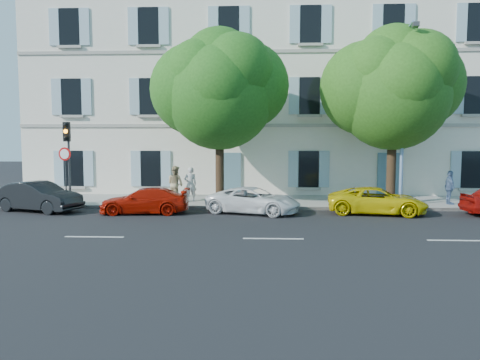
{
  "coord_description": "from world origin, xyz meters",
  "views": [
    {
      "loc": [
        -0.39,
        -19.21,
        3.32
      ],
      "look_at": [
        -1.38,
        2.0,
        1.4
      ],
      "focal_mm": 35.0,
      "sensor_mm": 36.0,
      "label": 1
    }
  ],
  "objects_px": {
    "car_white_coupe": "(253,200)",
    "street_lamp": "(404,106)",
    "car_red_coupe": "(145,201)",
    "car_dark_sedan": "(38,197)",
    "pedestrian_a": "(190,184)",
    "pedestrian_b": "(175,184)",
    "tree_left": "(219,95)",
    "car_yellow_supercar": "(377,201)",
    "road_sign": "(65,163)",
    "tree_right": "(393,94)",
    "pedestrian_c": "(450,188)",
    "traffic_light": "(68,145)"
  },
  "relations": [
    {
      "from": "car_red_coupe",
      "to": "car_white_coupe",
      "type": "xyz_separation_m",
      "value": [
        4.78,
        0.28,
        0.01
      ]
    },
    {
      "from": "car_dark_sedan",
      "to": "tree_right",
      "type": "bearing_deg",
      "value": -64.19
    },
    {
      "from": "road_sign",
      "to": "pedestrian_b",
      "type": "distance_m",
      "value": 5.29
    },
    {
      "from": "car_white_coupe",
      "to": "street_lamp",
      "type": "xyz_separation_m",
      "value": [
        6.85,
        1.42,
        4.19
      ]
    },
    {
      "from": "tree_left",
      "to": "street_lamp",
      "type": "xyz_separation_m",
      "value": [
        8.49,
        -0.28,
        -0.57
      ]
    },
    {
      "from": "car_white_coupe",
      "to": "pedestrian_b",
      "type": "height_order",
      "value": "pedestrian_b"
    },
    {
      "from": "tree_left",
      "to": "pedestrian_b",
      "type": "bearing_deg",
      "value": 162.08
    },
    {
      "from": "tree_right",
      "to": "pedestrian_b",
      "type": "distance_m",
      "value": 11.3
    },
    {
      "from": "car_yellow_supercar",
      "to": "pedestrian_b",
      "type": "bearing_deg",
      "value": 85.17
    },
    {
      "from": "car_dark_sedan",
      "to": "car_red_coupe",
      "type": "xyz_separation_m",
      "value": [
        4.94,
        -0.35,
        -0.11
      ]
    },
    {
      "from": "car_dark_sedan",
      "to": "tree_left",
      "type": "bearing_deg",
      "value": -59.88
    },
    {
      "from": "car_yellow_supercar",
      "to": "street_lamp",
      "type": "bearing_deg",
      "value": -37.3
    },
    {
      "from": "tree_left",
      "to": "street_lamp",
      "type": "relative_size",
      "value": 0.99
    },
    {
      "from": "traffic_light",
      "to": "street_lamp",
      "type": "bearing_deg",
      "value": -0.12
    },
    {
      "from": "road_sign",
      "to": "pedestrian_b",
      "type": "relative_size",
      "value": 1.52
    },
    {
      "from": "car_dark_sedan",
      "to": "pedestrian_a",
      "type": "distance_m",
      "value": 7.03
    },
    {
      "from": "traffic_light",
      "to": "road_sign",
      "type": "bearing_deg",
      "value": -131.8
    },
    {
      "from": "traffic_light",
      "to": "pedestrian_b",
      "type": "relative_size",
      "value": 2.18
    },
    {
      "from": "car_red_coupe",
      "to": "road_sign",
      "type": "distance_m",
      "value": 4.76
    },
    {
      "from": "car_white_coupe",
      "to": "tree_right",
      "type": "xyz_separation_m",
      "value": [
        6.53,
        2.1,
        4.79
      ]
    },
    {
      "from": "traffic_light",
      "to": "pedestrian_b",
      "type": "xyz_separation_m",
      "value": [
        4.96,
        0.98,
        -1.93
      ]
    },
    {
      "from": "car_dark_sedan",
      "to": "pedestrian_a",
      "type": "bearing_deg",
      "value": -49.49
    },
    {
      "from": "car_yellow_supercar",
      "to": "pedestrian_b",
      "type": "height_order",
      "value": "pedestrian_b"
    },
    {
      "from": "pedestrian_b",
      "to": "car_red_coupe",
      "type": "bearing_deg",
      "value": 106.99
    },
    {
      "from": "pedestrian_b",
      "to": "tree_right",
      "type": "bearing_deg",
      "value": -147.27
    },
    {
      "from": "car_red_coupe",
      "to": "street_lamp",
      "type": "xyz_separation_m",
      "value": [
        11.63,
        1.7,
        4.2
      ]
    },
    {
      "from": "pedestrian_a",
      "to": "pedestrian_b",
      "type": "distance_m",
      "value": 0.76
    },
    {
      "from": "car_yellow_supercar",
      "to": "pedestrian_c",
      "type": "height_order",
      "value": "pedestrian_c"
    },
    {
      "from": "tree_left",
      "to": "pedestrian_b",
      "type": "height_order",
      "value": "tree_left"
    },
    {
      "from": "car_dark_sedan",
      "to": "road_sign",
      "type": "distance_m",
      "value": 2.06
    },
    {
      "from": "car_red_coupe",
      "to": "tree_left",
      "type": "height_order",
      "value": "tree_left"
    },
    {
      "from": "car_red_coupe",
      "to": "car_dark_sedan",
      "type": "bearing_deg",
      "value": -96.96
    },
    {
      "from": "car_white_coupe",
      "to": "street_lamp",
      "type": "height_order",
      "value": "street_lamp"
    },
    {
      "from": "car_red_coupe",
      "to": "street_lamp",
      "type": "height_order",
      "value": "street_lamp"
    },
    {
      "from": "tree_left",
      "to": "tree_right",
      "type": "relative_size",
      "value": 0.99
    },
    {
      "from": "car_red_coupe",
      "to": "traffic_light",
      "type": "bearing_deg",
      "value": -115.85
    },
    {
      "from": "car_dark_sedan",
      "to": "tree_right",
      "type": "xyz_separation_m",
      "value": [
        16.25,
        2.03,
        4.69
      ]
    },
    {
      "from": "car_yellow_supercar",
      "to": "tree_right",
      "type": "bearing_deg",
      "value": -19.46
    },
    {
      "from": "car_red_coupe",
      "to": "car_yellow_supercar",
      "type": "bearing_deg",
      "value": 89.05
    },
    {
      "from": "car_yellow_supercar",
      "to": "tree_right",
      "type": "height_order",
      "value": "tree_right"
    },
    {
      "from": "car_yellow_supercar",
      "to": "pedestrian_c",
      "type": "bearing_deg",
      "value": -52.62
    },
    {
      "from": "street_lamp",
      "to": "pedestrian_c",
      "type": "height_order",
      "value": "street_lamp"
    },
    {
      "from": "car_red_coupe",
      "to": "pedestrian_b",
      "type": "relative_size",
      "value": 2.17
    },
    {
      "from": "car_dark_sedan",
      "to": "pedestrian_b",
      "type": "distance_m",
      "value": 6.28
    },
    {
      "from": "pedestrian_b",
      "to": "car_yellow_supercar",
      "type": "bearing_deg",
      "value": -159.72
    },
    {
      "from": "car_red_coupe",
      "to": "pedestrian_b",
      "type": "xyz_separation_m",
      "value": [
        0.86,
        2.72,
        0.48
      ]
    },
    {
      "from": "pedestrian_b",
      "to": "pedestrian_a",
      "type": "bearing_deg",
      "value": -126.76
    },
    {
      "from": "pedestrian_a",
      "to": "street_lamp",
      "type": "bearing_deg",
      "value": 154.47
    },
    {
      "from": "street_lamp",
      "to": "car_yellow_supercar",
      "type": "bearing_deg",
      "value": -136.79
    },
    {
      "from": "car_red_coupe",
      "to": "traffic_light",
      "type": "distance_m",
      "value": 5.07
    }
  ]
}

